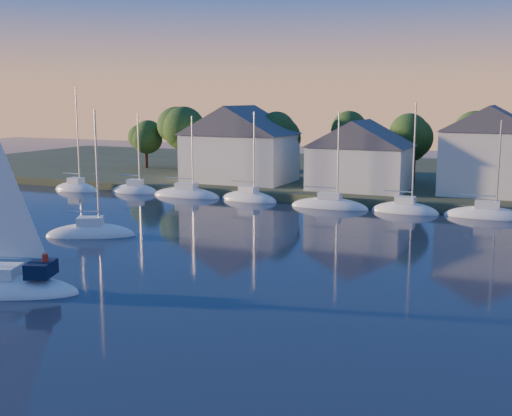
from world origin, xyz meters
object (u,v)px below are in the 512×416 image
Objects in this scene: drifting_sailboat_left at (91,235)px; clubhouse_east at (490,149)px; clubhouse_centre at (360,154)px; clubhouse_west at (240,143)px.

clubhouse_east is at bearing 19.10° from drifting_sailboat_left.
clubhouse_centre is at bearing 34.55° from drifting_sailboat_left.
clubhouse_centre is 34.07m from drifting_sailboat_left.
drifting_sailboat_left is (-29.30, -32.02, -5.90)m from clubhouse_east.
clubhouse_west is 16.05m from clubhouse_centre.
clubhouse_west reaches higher than clubhouse_centre.
clubhouse_west is 1.18× the size of clubhouse_centre.
drifting_sailboat_left is (0.70, -31.02, -5.84)m from clubhouse_west.
drifting_sailboat_left is at bearing -117.01° from clubhouse_centre.
clubhouse_west reaches higher than drifting_sailboat_left.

